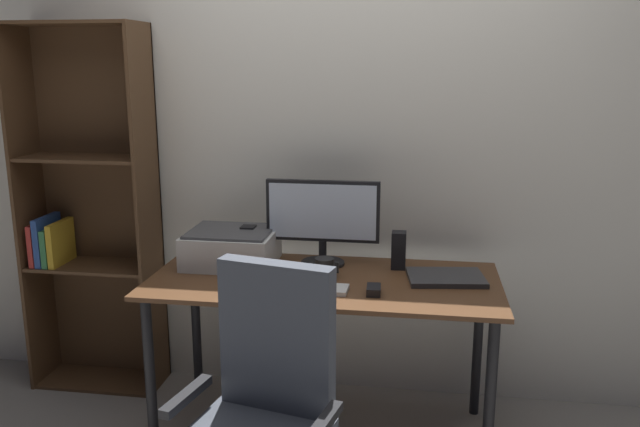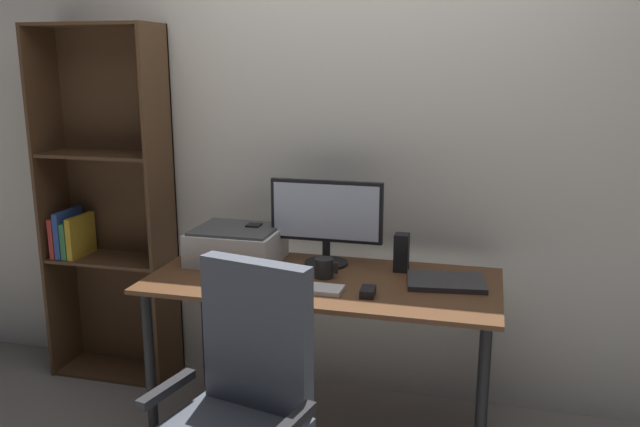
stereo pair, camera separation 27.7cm
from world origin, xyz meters
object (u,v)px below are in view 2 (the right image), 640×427
(desk, at_px, (323,298))
(keyboard, at_px, (308,288))
(coffee_mug, at_px, (325,268))
(printer, at_px, (237,245))
(mouse, at_px, (368,292))
(bookshelf, at_px, (107,209))
(speaker_right, at_px, (401,253))
(speaker_left, at_px, (254,242))
(laptop, at_px, (446,282))
(monitor, at_px, (326,217))

(desk, bearing_deg, keyboard, -99.01)
(coffee_mug, bearing_deg, printer, 164.79)
(keyboard, distance_m, mouse, 0.25)
(coffee_mug, relative_size, bookshelf, 0.05)
(coffee_mug, relative_size, speaker_right, 0.58)
(mouse, relative_size, speaker_left, 0.56)
(desk, xyz_separation_m, coffee_mug, (0.01, 0.02, 0.13))
(mouse, relative_size, printer, 0.24)
(desk, height_order, speaker_right, speaker_right)
(coffee_mug, height_order, bookshelf, bookshelf)
(mouse, xyz_separation_m, speaker_right, (0.09, 0.35, 0.07))
(desk, xyz_separation_m, laptop, (0.52, 0.06, 0.10))
(desk, relative_size, mouse, 15.63)
(desk, distance_m, laptop, 0.53)
(speaker_left, bearing_deg, coffee_mug, -24.15)
(coffee_mug, relative_size, printer, 0.25)
(printer, bearing_deg, keyboard, -34.70)
(monitor, bearing_deg, bookshelf, 173.43)
(coffee_mug, distance_m, speaker_right, 0.35)
(keyboard, relative_size, speaker_right, 1.71)
(monitor, xyz_separation_m, laptop, (0.55, -0.14, -0.21))
(monitor, relative_size, keyboard, 1.78)
(desk, bearing_deg, speaker_left, 153.10)
(bookshelf, bearing_deg, desk, -15.27)
(speaker_right, bearing_deg, desk, -148.02)
(coffee_mug, bearing_deg, laptop, 4.82)
(desk, height_order, laptop, laptop)
(desk, height_order, coffee_mug, coffee_mug)
(mouse, xyz_separation_m, bookshelf, (-1.48, 0.50, 0.14))
(desk, height_order, printer, printer)
(speaker_right, bearing_deg, bookshelf, 174.59)
(coffee_mug, distance_m, bookshelf, 1.31)
(monitor, relative_size, speaker_left, 3.04)
(speaker_left, bearing_deg, bookshelf, 170.34)
(speaker_left, bearing_deg, speaker_right, 0.00)
(desk, xyz_separation_m, bookshelf, (-1.25, 0.34, 0.25))
(laptop, xyz_separation_m, speaker_left, (-0.90, 0.13, 0.07))
(coffee_mug, height_order, laptop, coffee_mug)
(laptop, bearing_deg, speaker_left, 164.24)
(mouse, relative_size, speaker_right, 0.56)
(printer, height_order, bookshelf, bookshelf)
(desk, relative_size, bookshelf, 0.82)
(laptop, relative_size, printer, 0.80)
(mouse, height_order, coffee_mug, coffee_mug)
(monitor, relative_size, printer, 1.29)
(keyboard, xyz_separation_m, coffee_mug, (0.03, 0.17, 0.03))
(laptop, distance_m, bookshelf, 1.80)
(monitor, height_order, coffee_mug, monitor)
(speaker_right, bearing_deg, printer, -176.25)
(speaker_left, relative_size, speaker_right, 1.00)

